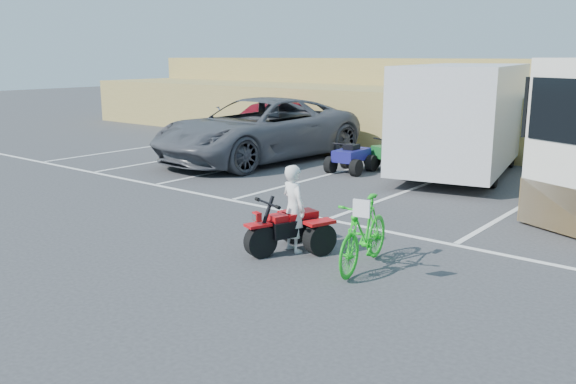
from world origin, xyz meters
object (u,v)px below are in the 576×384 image
Objects in this scene: rider at (294,208)px; quad_atv_blue at (351,172)px; quad_atv_green at (394,169)px; grey_pickup at (258,130)px; red_trike_atv at (286,252)px; cargo_trailer at (464,115)px; red_car at (269,122)px; green_dirt_bike at (364,233)px.

quad_atv_blue is (-3.11, 6.61, -0.74)m from rider.
quad_atv_blue is at bearing -99.76° from quad_atv_green.
quad_atv_green is at bearing 22.53° from grey_pickup.
red_trike_atv is 0.21× the size of cargo_trailer.
red_car is 7.82m from cargo_trailer.
rider is at bearing -50.58° from quad_atv_green.
rider is at bearing 170.26° from green_dirt_bike.
green_dirt_bike is (1.42, 0.15, 0.56)m from red_trike_atv.
rider is 9.14m from grey_pickup.
rider is 1.03× the size of quad_atv_green.
red_trike_atv is at bearing -41.24° from grey_pickup.
quad_atv_green is at bearing 125.26° from red_trike_atv.
red_car is at bearing 150.56° from quad_atv_blue.
quad_atv_green is (-3.75, 7.78, -0.56)m from green_dirt_bike.
red_trike_atv is 0.97× the size of rider.
rider is 1.09× the size of quad_atv_blue.
grey_pickup is at bearing -139.57° from quad_atv_green.
red_car is at bearing -28.83° from rider.
green_dirt_bike is 1.30× the size of quad_atv_green.
cargo_trailer reaches higher than quad_atv_blue.
cargo_trailer is at bearing 93.47° from green_dirt_bike.
red_car reaches higher than green_dirt_bike.
quad_atv_blue is at bearing 7.22° from grey_pickup.
grey_pickup is at bearing -26.05° from rider.
green_dirt_bike is at bearing -58.97° from quad_atv_blue.
cargo_trailer is (-0.63, 8.42, 0.88)m from rider.
green_dirt_bike is at bearing -160.91° from rider.
quad_atv_blue is at bearing -45.89° from rider.
green_dirt_bike is 10.16m from grey_pickup.
green_dirt_bike reaches higher than quad_atv_blue.
cargo_trailer is 5.03× the size of quad_atv_blue.
grey_pickup is 6.19m from cargo_trailer.
rider reaches higher than green_dirt_bike.
red_trike_atv is at bearing -68.76° from quad_atv_blue.
grey_pickup is (-6.42, 6.60, 0.97)m from red_trike_atv.
green_dirt_bike is 8.71m from cargo_trailer.
red_car is at bearing 129.23° from grey_pickup.
cargo_trailer is 2.46m from quad_atv_green.
quad_atv_green reaches higher than quad_atv_blue.
red_trike_atv is 0.29× the size of red_car.
red_trike_atv is 8.73m from cargo_trailer.
quad_atv_blue is (5.26, -2.60, -0.84)m from red_car.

